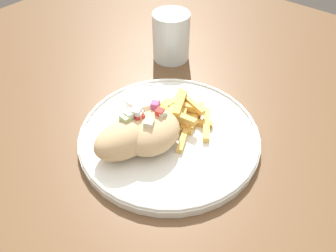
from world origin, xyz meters
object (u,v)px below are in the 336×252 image
(plate, at_px, (168,136))
(water_glass, at_px, (171,39))
(pita_sandwich_far, at_px, (126,137))
(fries_pile, at_px, (181,115))
(pita_sandwich_near, at_px, (153,132))
(sauce_ramekin, at_px, (143,101))

(plate, distance_m, water_glass, 0.27)
(pita_sandwich_far, distance_m, fries_pile, 0.12)
(pita_sandwich_far, bearing_deg, water_glass, 41.43)
(fries_pile, bearing_deg, pita_sandwich_near, 179.80)
(fries_pile, xyz_separation_m, sauce_ramekin, (-0.02, 0.07, 0.01))
(pita_sandwich_near, relative_size, fries_pile, 0.81)
(fries_pile, distance_m, sauce_ramekin, 0.08)
(pita_sandwich_near, bearing_deg, pita_sandwich_far, 146.55)
(fries_pile, bearing_deg, sauce_ramekin, 107.65)
(pita_sandwich_near, distance_m, water_glass, 0.29)
(fries_pile, bearing_deg, plate, -174.02)
(sauce_ramekin, bearing_deg, fries_pile, -72.35)
(pita_sandwich_near, distance_m, fries_pile, 0.08)
(pita_sandwich_far, bearing_deg, sauce_ramekin, 43.43)
(fries_pile, xyz_separation_m, water_glass, (0.17, 0.16, 0.02))
(plate, height_order, sauce_ramekin, sauce_ramekin)
(sauce_ramekin, bearing_deg, plate, -104.65)
(pita_sandwich_near, xyz_separation_m, sauce_ramekin, (0.05, 0.07, -0.01))
(plate, relative_size, pita_sandwich_near, 3.10)
(fries_pile, relative_size, water_glass, 1.17)
(fries_pile, bearing_deg, pita_sandwich_far, 168.11)
(pita_sandwich_near, height_order, pita_sandwich_far, pita_sandwich_far)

